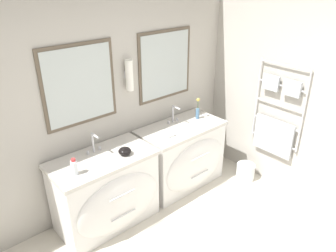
% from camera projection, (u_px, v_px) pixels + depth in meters
% --- Properties ---
extents(wall_back, '(5.52, 0.17, 2.60)m').
position_uv_depth(wall_back, '(90.00, 102.00, 3.42)').
color(wall_back, '#B2ADA3').
rests_on(wall_back, ground_plane).
extents(wall_right, '(0.13, 3.92, 2.60)m').
position_uv_depth(wall_right, '(286.00, 88.00, 3.85)').
color(wall_right, '#B2ADA3').
rests_on(wall_right, ground_plane).
extents(vanity_left, '(1.08, 0.64, 0.82)m').
position_uv_depth(vanity_left, '(107.00, 192.00, 3.50)').
color(vanity_left, white).
rests_on(vanity_left, ground_plane).
extents(vanity_right, '(1.08, 0.64, 0.82)m').
position_uv_depth(vanity_right, '(183.00, 156.00, 4.16)').
color(vanity_right, white).
rests_on(vanity_right, ground_plane).
extents(faucet_left, '(0.17, 0.14, 0.23)m').
position_uv_depth(faucet_left, '(94.00, 143.00, 3.39)').
color(faucet_left, silver).
rests_on(faucet_left, vanity_left).
extents(faucet_right, '(0.17, 0.14, 0.23)m').
position_uv_depth(faucet_right, '(174.00, 114.00, 4.05)').
color(faucet_right, silver).
rests_on(faucet_right, vanity_right).
extents(toiletry_bottle, '(0.06, 0.06, 0.17)m').
position_uv_depth(toiletry_bottle, '(74.00, 167.00, 3.04)').
color(toiletry_bottle, silver).
rests_on(toiletry_bottle, vanity_left).
extents(amenity_bowl, '(0.13, 0.13, 0.08)m').
position_uv_depth(amenity_bowl, '(125.00, 151.00, 3.38)').
color(amenity_bowl, black).
rests_on(amenity_bowl, vanity_left).
extents(flower_vase, '(0.05, 0.05, 0.28)m').
position_uv_depth(flower_vase, '(198.00, 111.00, 4.16)').
color(flower_vase, teal).
rests_on(flower_vase, vanity_right).
extents(soap_dish, '(0.11, 0.08, 0.04)m').
position_uv_depth(soap_dish, '(170.00, 135.00, 3.76)').
color(soap_dish, white).
rests_on(soap_dish, vanity_right).
extents(waste_bin, '(0.24, 0.24, 0.22)m').
position_uv_depth(waste_bin, '(245.00, 171.00, 4.38)').
color(waste_bin, silver).
rests_on(waste_bin, ground_plane).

